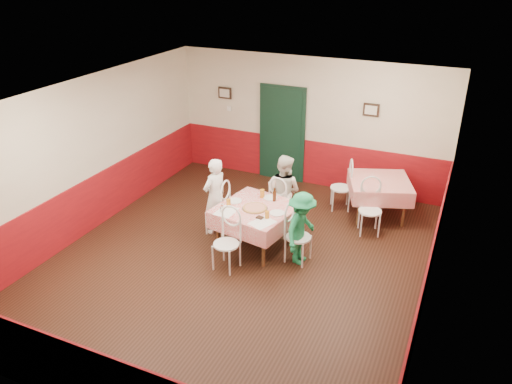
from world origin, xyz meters
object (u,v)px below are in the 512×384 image
at_px(chair_far, 282,205).
at_px(chair_second_a, 341,188).
at_px(main_table, 256,227).
at_px(diner_far, 283,191).
at_px(glass_b, 267,215).
at_px(second_table, 378,198).
at_px(wallet, 260,218).
at_px(chair_near, 226,244).
at_px(glass_c, 262,193).
at_px(diner_left, 215,196).
at_px(chair_left, 218,210).
at_px(beer_bottle, 274,195).
at_px(glass_a, 229,203).
at_px(chair_second_b, 370,211).
at_px(chair_right, 298,237).
at_px(diner_right, 301,228).
at_px(pizza, 255,208).

bearing_deg(chair_far, chair_second_a, -119.09).
height_order(main_table, chair_second_a, chair_second_a).
bearing_deg(diner_far, glass_b, 108.02).
relative_size(second_table, wallet, 10.18).
xyz_separation_m(chair_near, glass_c, (0.10, 1.24, 0.38)).
xyz_separation_m(glass_c, diner_left, (-0.83, -0.24, -0.11)).
height_order(glass_b, diner_left, diner_left).
height_order(second_table, chair_second_a, chair_second_a).
xyz_separation_m(chair_left, chair_second_a, (1.80, 1.85, 0.00)).
xyz_separation_m(chair_second_a, diner_far, (-0.80, -1.12, 0.26)).
bearing_deg(beer_bottle, glass_a, -140.67).
height_order(chair_second_b, glass_b, chair_second_b).
distance_m(chair_right, chair_second_b, 1.66).
height_order(chair_near, diner_far, diner_far).
bearing_deg(diner_far, wallet, 102.65).
bearing_deg(diner_left, chair_near, 54.79).
bearing_deg(diner_right, chair_left, 85.53).
relative_size(chair_left, beer_bottle, 3.96).
bearing_deg(pizza, chair_second_b, 37.37).
relative_size(chair_near, diner_left, 0.62).
bearing_deg(wallet, glass_c, 120.86).
bearing_deg(glass_c, chair_second_a, 57.47).
height_order(wallet, diner_left, diner_left).
height_order(chair_second_a, diner_right, diner_right).
height_order(main_table, beer_bottle, beer_bottle).
xyz_separation_m(chair_far, diner_far, (0.01, 0.05, 0.26)).
bearing_deg(chair_right, diner_right, -94.35).
bearing_deg(main_table, chair_near, -100.35).
distance_m(chair_near, chair_second_a, 3.05).
bearing_deg(chair_left, glass_a, 49.57).
bearing_deg(glass_a, chair_second_a, 57.10).
height_order(wallet, diner_far, diner_far).
bearing_deg(glass_c, pizza, -82.67).
relative_size(chair_far, glass_a, 6.44).
bearing_deg(beer_bottle, chair_second_b, 30.68).
xyz_separation_m(wallet, diner_left, (-1.10, 0.49, -0.05)).
distance_m(beer_bottle, diner_far, 0.56).
bearing_deg(chair_far, chair_right, 130.39).
bearing_deg(glass_c, glass_b, -60.90).
relative_size(wallet, diner_left, 0.08).
bearing_deg(diner_left, main_table, 98.15).
xyz_separation_m(chair_near, glass_b, (0.48, 0.55, 0.37)).
xyz_separation_m(glass_a, diner_far, (0.60, 1.05, -0.12)).
height_order(chair_left, diner_right, diner_right).
bearing_deg(wallet, diner_far, 102.90).
height_order(chair_right, pizza, chair_right).
bearing_deg(diner_left, glass_a, 72.02).
bearing_deg(glass_a, diner_right, 0.26).
bearing_deg(diner_left, chair_far, 141.51).
relative_size(chair_right, chair_second_a, 1.00).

